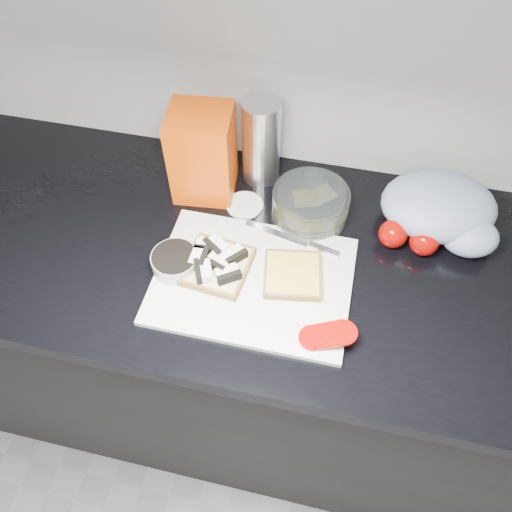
{
  "coord_description": "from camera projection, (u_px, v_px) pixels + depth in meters",
  "views": [
    {
      "loc": [
        0.06,
        0.55,
        1.75
      ],
      "look_at": [
        -0.07,
        1.14,
        0.95
      ],
      "focal_mm": 35.0,
      "sensor_mm": 36.0,
      "label": 1
    }
  ],
  "objects": [
    {
      "name": "bread_right",
      "position": [
        293.0,
        275.0,
        1.01
      ],
      "size": [
        0.14,
        0.14,
        0.02
      ],
      "rotation": [
        0.0,
        0.0,
        0.16
      ],
      "color": "beige",
      "rests_on": "cutting_board"
    },
    {
      "name": "tub_lid",
      "position": [
        245.0,
        205.0,
        1.15
      ],
      "size": [
        0.11,
        0.11,
        0.01
      ],
      "primitive_type": "cylinder",
      "rotation": [
        0.0,
        0.0,
        0.41
      ],
      "color": "silver",
      "rests_on": "countertop"
    },
    {
      "name": "tomato_slices",
      "position": [
        328.0,
        335.0,
        0.93
      ],
      "size": [
        0.12,
        0.08,
        0.02
      ],
      "rotation": [
        0.0,
        0.0,
        -0.19
      ],
      "color": "#920803",
      "rests_on": "cutting_board"
    },
    {
      "name": "knife",
      "position": [
        303.0,
        243.0,
        1.07
      ],
      "size": [
        0.21,
        0.06,
        0.01
      ],
      "rotation": [
        0.0,
        0.0,
        -0.23
      ],
      "color": "#B8B9BD",
      "rests_on": "cutting_board"
    },
    {
      "name": "glass_bowl",
      "position": [
        310.0,
        205.0,
        1.11
      ],
      "size": [
        0.17,
        0.17,
        0.07
      ],
      "rotation": [
        0.0,
        0.0,
        0.36
      ],
      "color": "silver",
      "rests_on": "countertop"
    },
    {
      "name": "bread_left",
      "position": [
        216.0,
        264.0,
        1.02
      ],
      "size": [
        0.15,
        0.15,
        0.04
      ],
      "rotation": [
        0.0,
        0.0,
        -0.1
      ],
      "color": "beige",
      "rests_on": "cutting_board"
    },
    {
      "name": "base_cabinet",
      "position": [
        285.0,
        353.0,
        1.44
      ],
      "size": [
        3.5,
        0.6,
        0.86
      ],
      "primitive_type": "cube",
      "color": "black",
      "rests_on": "ground"
    },
    {
      "name": "countertop",
      "position": [
        295.0,
        261.0,
        1.08
      ],
      "size": [
        3.5,
        0.64,
        0.04
      ],
      "primitive_type": "cube",
      "color": "black",
      "rests_on": "base_cabinet"
    },
    {
      "name": "steel_canister",
      "position": [
        261.0,
        141.0,
        1.13
      ],
      "size": [
        0.09,
        0.09,
        0.21
      ],
      "primitive_type": "cylinder",
      "color": "silver",
      "rests_on": "countertop"
    },
    {
      "name": "bread_bag",
      "position": [
        203.0,
        154.0,
        1.11
      ],
      "size": [
        0.15,
        0.14,
        0.21
      ],
      "primitive_type": "cube",
      "rotation": [
        0.0,
        0.0,
        0.1
      ],
      "color": "#CA4703",
      "rests_on": "countertop"
    },
    {
      "name": "cutting_board",
      "position": [
        253.0,
        280.0,
        1.02
      ],
      "size": [
        0.4,
        0.3,
        0.01
      ],
      "primitive_type": "cube",
      "color": "silver",
      "rests_on": "countertop"
    },
    {
      "name": "seed_tub",
      "position": [
        175.0,
        262.0,
        1.02
      ],
      "size": [
        0.1,
        0.1,
        0.05
      ],
      "color": "#A3A8A8",
      "rests_on": "countertop"
    },
    {
      "name": "whole_tomatoes",
      "position": [
        408.0,
        238.0,
        1.06
      ],
      "size": [
        0.13,
        0.07,
        0.06
      ],
      "rotation": [
        0.0,
        0.0,
        0.22
      ],
      "color": "#920803",
      "rests_on": "countertop"
    },
    {
      "name": "grocery_bag",
      "position": [
        443.0,
        210.0,
        1.08
      ],
      "size": [
        0.28,
        0.23,
        0.11
      ],
      "rotation": [
        0.0,
        0.0,
        0.15
      ],
      "color": "#97A3BA",
      "rests_on": "countertop"
    }
  ]
}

